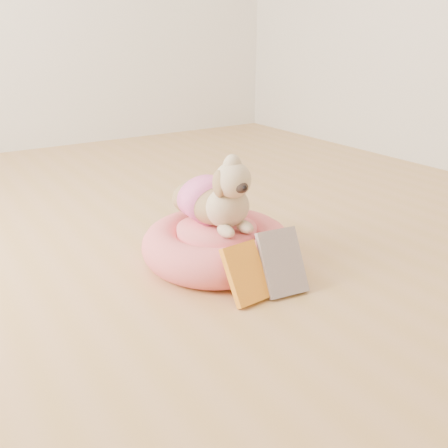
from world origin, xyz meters
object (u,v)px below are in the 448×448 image
dog (216,186)px  book_white (282,262)px  pet_bed (217,245)px  book_yellow (246,273)px

dog → book_white: dog is taller
pet_bed → book_white: size_ratio=2.52×
pet_bed → dog: (0.02, 0.03, 0.22)m
book_yellow → book_white: (0.14, -0.02, 0.01)m
dog → book_yellow: dog is taller
pet_bed → book_white: (0.07, -0.31, 0.03)m
pet_bed → book_yellow: 0.30m
pet_bed → book_yellow: size_ratio=2.86×
book_yellow → book_white: size_ratio=0.88×
pet_bed → dog: size_ratio=1.42×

